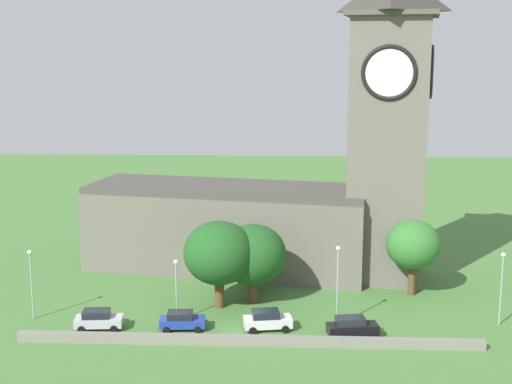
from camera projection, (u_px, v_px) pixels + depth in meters
ground_plane at (258, 281)px, 80.69m from camera, size 200.00×200.00×0.00m
church at (289, 188)px, 82.77m from camera, size 40.74×17.48×33.95m
quay_barrier at (248, 341)px, 62.99m from camera, size 40.88×0.70×0.88m
car_silver at (98, 319)px, 66.65m from camera, size 4.49×2.59×1.83m
car_blue at (182, 320)px, 66.59m from camera, size 4.32×2.51×1.69m
car_white at (267, 320)px, 66.39m from camera, size 4.65×2.77×1.91m
car_black at (352, 327)px, 64.72m from camera, size 4.78×2.65×1.91m
streetlamp_west_end at (31, 273)px, 68.48m from camera, size 0.44×0.44×6.84m
streetlamp_west_mid at (176, 279)px, 68.05m from camera, size 0.44×0.44×6.05m
streetlamp_central at (338, 274)px, 66.50m from camera, size 0.44×0.44×7.76m
streetlamp_east_mid at (502, 277)px, 66.94m from camera, size 0.44×0.44×7.03m
tree_churchyard at (219, 253)px, 71.48m from camera, size 7.07×7.07×8.84m
tree_by_tower at (254, 246)px, 76.74m from camera, size 4.59×4.59×7.06m
tree_riverside_west at (413, 245)px, 75.27m from camera, size 5.69×5.69×8.03m
tree_riverside_east at (252, 255)px, 73.16m from camera, size 6.91×6.91×8.12m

